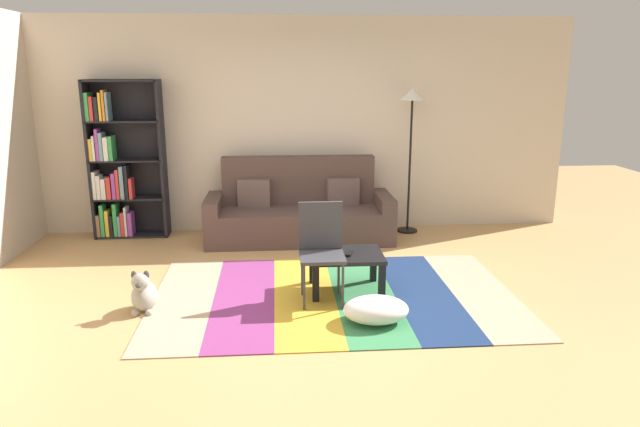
{
  "coord_description": "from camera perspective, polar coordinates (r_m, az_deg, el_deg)",
  "views": [
    {
      "loc": [
        -0.39,
        -4.81,
        2.07
      ],
      "look_at": [
        0.04,
        0.73,
        0.65
      ],
      "focal_mm": 32.06,
      "sensor_mm": 36.0,
      "label": 1
    }
  ],
  "objects": [
    {
      "name": "ground_plane",
      "position": [
        5.26,
        0.19,
        -8.87
      ],
      "size": [
        14.0,
        14.0,
        0.0
      ],
      "primitive_type": "plane",
      "color": "tan"
    },
    {
      "name": "back_wall",
      "position": [
        7.41,
        -1.4,
        8.76
      ],
      "size": [
        6.8,
        0.1,
        2.7
      ],
      "primitive_type": "cube",
      "color": "beige",
      "rests_on": "ground_plane"
    },
    {
      "name": "rug",
      "position": [
        5.38,
        1.46,
        -8.25
      ],
      "size": [
        3.36,
        2.14,
        0.01
      ],
      "color": "tan",
      "rests_on": "ground_plane"
    },
    {
      "name": "couch",
      "position": [
        7.06,
        -2.08,
        0.12
      ],
      "size": [
        2.26,
        0.8,
        1.0
      ],
      "color": "#4C3833",
      "rests_on": "ground_plane"
    },
    {
      "name": "bookshelf",
      "position": [
        7.47,
        -19.41,
        4.36
      ],
      "size": [
        0.9,
        0.28,
        1.94
      ],
      "color": "black",
      "rests_on": "ground_plane"
    },
    {
      "name": "coffee_table",
      "position": [
        5.4,
        2.62,
        -4.66
      ],
      "size": [
        0.69,
        0.55,
        0.37
      ],
      "color": "black",
      "rests_on": "rug"
    },
    {
      "name": "pouf",
      "position": [
        4.84,
        5.6,
        -9.54
      ],
      "size": [
        0.55,
        0.4,
        0.22
      ],
      "primitive_type": "ellipsoid",
      "color": "white",
      "rests_on": "rug"
    },
    {
      "name": "dog",
      "position": [
        5.25,
        -17.2,
        -7.67
      ],
      "size": [
        0.22,
        0.35,
        0.4
      ],
      "color": "#9E998E",
      "rests_on": "ground_plane"
    },
    {
      "name": "standing_lamp",
      "position": [
        7.27,
        9.15,
        9.86
      ],
      "size": [
        0.32,
        0.32,
        1.83
      ],
      "color": "black",
      "rests_on": "ground_plane"
    },
    {
      "name": "tv_remote",
      "position": [
        5.35,
        2.98,
        -3.98
      ],
      "size": [
        0.09,
        0.16,
        0.02
      ],
      "primitive_type": "cube",
      "rotation": [
        0.0,
        0.0,
        -0.34
      ],
      "color": "black",
      "rests_on": "coffee_table"
    },
    {
      "name": "folding_chair",
      "position": [
        5.15,
        0.12,
        -3.02
      ],
      "size": [
        0.4,
        0.4,
        0.9
      ],
      "rotation": [
        0.0,
        0.0,
        -0.25
      ],
      "color": "#38383D",
      "rests_on": "ground_plane"
    }
  ]
}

